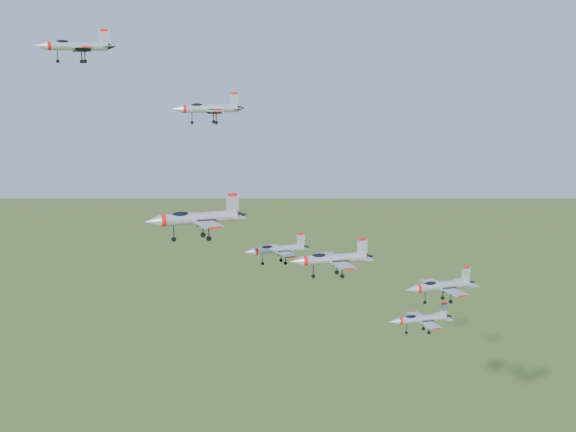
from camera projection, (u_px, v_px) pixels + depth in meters
name	position (u px, v px, depth m)	size (l,w,h in m)	color
jet_lead	(75.00, 46.00, 122.03)	(12.44, 10.38, 3.33)	#A6ABB2
jet_left_high	(208.00, 108.00, 113.03)	(10.55, 8.70, 2.82)	#A6ABB2
jet_right_high	(196.00, 218.00, 95.41)	(12.78, 10.59, 3.42)	#A6ABB2
jet_left_low	(277.00, 249.00, 124.13)	(10.96, 9.03, 2.93)	#A6ABB2
jet_right_low	(332.00, 259.00, 111.78)	(12.51, 10.31, 3.35)	#A6ABB2
jet_trail	(441.00, 286.00, 125.79)	(12.85, 10.62, 3.44)	#A6ABB2
jet_extra	(420.00, 319.00, 145.65)	(12.73, 10.49, 3.41)	#A6ABB2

